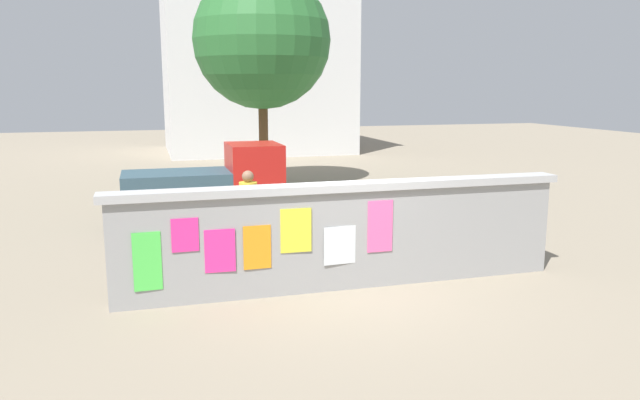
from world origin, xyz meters
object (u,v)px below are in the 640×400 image
at_px(bicycle_near, 440,230).
at_px(tree_roadside, 262,40).
at_px(motorcycle, 355,209).
at_px(auto_rickshaw_truck, 212,186).
at_px(person_walking, 248,204).

xyz_separation_m(bicycle_near, tree_roadside, (-1.90, 8.50, 4.21)).
xyz_separation_m(motorcycle, tree_roadside, (-0.80, 6.56, 4.11)).
xyz_separation_m(auto_rickshaw_truck, tree_roadside, (2.19, 5.05, 3.67)).
xyz_separation_m(motorcycle, person_walking, (-2.63, -1.37, 0.52)).
height_order(auto_rickshaw_truck, person_walking, auto_rickshaw_truck).
bearing_deg(auto_rickshaw_truck, motorcycle, -26.83).
distance_m(person_walking, tree_roadside, 8.90).
height_order(motorcycle, bicycle_near, bicycle_near).
height_order(person_walking, tree_roadside, tree_roadside).
distance_m(motorcycle, person_walking, 3.01).
height_order(auto_rickshaw_truck, bicycle_near, auto_rickshaw_truck).
distance_m(auto_rickshaw_truck, motorcycle, 3.38).
bearing_deg(motorcycle, bicycle_near, -60.51).
distance_m(bicycle_near, person_walking, 3.82).
relative_size(motorcycle, tree_roadside, 0.28).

